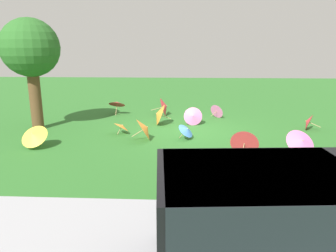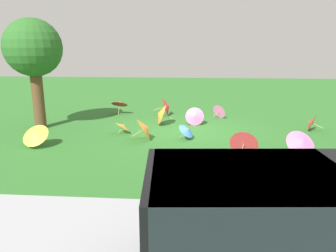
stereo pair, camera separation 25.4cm
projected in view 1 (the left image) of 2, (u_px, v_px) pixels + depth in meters
ground at (187, 131)px, 12.00m from camera, size 40.00×40.00×0.00m
van_dark at (312, 212)px, 4.37m from camera, size 4.73×2.42×1.53m
shade_tree at (30, 50)px, 11.54m from camera, size 2.12×2.12×4.11m
parasol_red_0 at (245, 142)px, 9.22m from camera, size 0.90×0.85×0.83m
parasol_red_1 at (308, 122)px, 12.05m from camera, size 0.72×0.71×0.64m
parasol_red_2 at (117, 103)px, 14.69m from camera, size 0.84×0.82×0.75m
parasol_orange_0 at (158, 114)px, 12.80m from camera, size 0.78×0.91×0.87m
parasol_orange_1 at (145, 128)px, 10.73m from camera, size 0.85×0.96×0.82m
parasol_pink_0 at (301, 142)px, 9.11m from camera, size 1.02×0.92×0.81m
parasol_pink_1 at (193, 116)px, 12.76m from camera, size 0.74×0.64×0.74m
parasol_blue_2 at (187, 130)px, 10.84m from camera, size 0.73×0.75×0.57m
parasol_red_3 at (165, 106)px, 14.50m from camera, size 0.85×0.82×0.84m
parasol_pink_2 at (217, 111)px, 14.06m from camera, size 0.69×0.69×0.63m
parasol_orange_2 at (122, 126)px, 11.50m from camera, size 0.75×0.77×0.49m
parasol_yellow_0 at (33, 135)px, 9.84m from camera, size 0.94×0.87×0.76m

